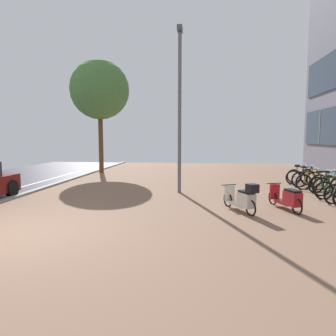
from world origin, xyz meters
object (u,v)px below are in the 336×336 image
object	(u,v)px
bicycle_rack_07	(311,182)
street_tree	(100,90)
bicycle_rack_04	(333,190)
bicycle_rack_10	(300,176)
bicycle_rack_09	(301,177)
scooter_mid	(243,198)
lamp_post	(180,103)
scooter_near	(288,198)
bicycle_rack_08	(307,179)
bicycle_rack_05	(330,186)
bicycle_rack_06	(323,184)

from	to	relation	value
bicycle_rack_07	street_tree	world-z (taller)	street_tree
bicycle_rack_04	bicycle_rack_10	distance (m)	4.09
bicycle_rack_04	bicycle_rack_09	distance (m)	3.41
bicycle_rack_09	scooter_mid	distance (m)	6.64
street_tree	lamp_post	bearing A→B (deg)	-49.57
scooter_near	scooter_mid	distance (m)	1.44
bicycle_rack_07	lamp_post	world-z (taller)	lamp_post
bicycle_rack_04	bicycle_rack_08	world-z (taller)	bicycle_rack_08
bicycle_rack_05	lamp_post	size ratio (longest dim) A/B	0.22
lamp_post	bicycle_rack_05	bearing A→B (deg)	-1.18
bicycle_rack_08	scooter_near	world-z (taller)	bicycle_rack_08
bicycle_rack_07	lamp_post	xyz separation A→B (m)	(-5.52, -1.25, 3.20)
bicycle_rack_06	street_tree	size ratio (longest dim) A/B	0.19
bicycle_rack_04	scooter_mid	world-z (taller)	same
bicycle_rack_06	scooter_near	distance (m)	3.93
bicycle_rack_05	bicycle_rack_10	world-z (taller)	bicycle_rack_05
scooter_near	bicycle_rack_05	bearing A→B (deg)	48.39
bicycle_rack_08	lamp_post	xyz separation A→B (m)	(-5.56, -1.93, 3.18)
scooter_near	bicycle_rack_10	bearing A→B (deg)	69.22
bicycle_rack_06	bicycle_rack_09	size ratio (longest dim) A/B	0.95
bicycle_rack_07	bicycle_rack_08	world-z (taller)	bicycle_rack_08
bicycle_rack_09	bicycle_rack_10	size ratio (longest dim) A/B	1.05
bicycle_rack_06	bicycle_rack_08	bearing A→B (deg)	97.23
bicycle_rack_05	bicycle_rack_10	distance (m)	3.41
bicycle_rack_08	bicycle_rack_10	world-z (taller)	bicycle_rack_08
bicycle_rack_08	scooter_mid	size ratio (longest dim) A/B	0.89
bicycle_rack_08	street_tree	distance (m)	12.65
bicycle_rack_05	bicycle_rack_06	bearing A→B (deg)	88.53
bicycle_rack_09	bicycle_rack_04	bearing A→B (deg)	-89.74
bicycle_rack_08	lamp_post	distance (m)	6.69
bicycle_rack_04	bicycle_rack_07	bearing A→B (deg)	90.48
street_tree	scooter_near	bearing A→B (deg)	-45.35
bicycle_rack_07	bicycle_rack_04	bearing A→B (deg)	-89.52
bicycle_rack_10	scooter_near	size ratio (longest dim) A/B	0.75
bicycle_rack_06	bicycle_rack_10	size ratio (longest dim) A/B	1.00
bicycle_rack_10	scooter_near	world-z (taller)	bicycle_rack_10
bicycle_rack_04	scooter_near	bearing A→B (deg)	-138.23
bicycle_rack_05	bicycle_rack_07	world-z (taller)	bicycle_rack_05
bicycle_rack_08	scooter_mid	distance (m)	6.09
lamp_post	bicycle_rack_06	bearing A→B (deg)	5.61
bicycle_rack_09	scooter_mid	bearing A→B (deg)	-121.22
bicycle_rack_05	bicycle_rack_08	distance (m)	2.05
lamp_post	bicycle_rack_07	bearing A→B (deg)	12.71
bicycle_rack_04	scooter_mid	size ratio (longest dim) A/B	0.84
scooter_mid	bicycle_rack_10	bearing A→B (deg)	60.22
bicycle_rack_07	scooter_near	world-z (taller)	bicycle_rack_07
scooter_near	bicycle_rack_04	bearing A→B (deg)	41.77
bicycle_rack_09	street_tree	bearing A→B (deg)	161.40
bicycle_rack_07	bicycle_rack_08	bearing A→B (deg)	86.79
bicycle_rack_10	street_tree	world-z (taller)	street_tree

